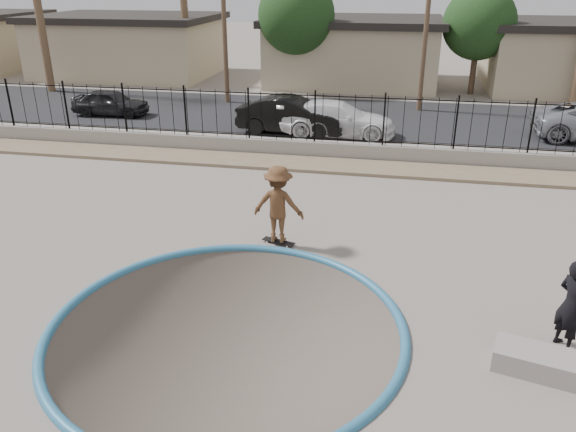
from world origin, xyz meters
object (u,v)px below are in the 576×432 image
(skateboard, at_px, (279,241))
(car_b, at_px, (292,115))
(concrete_ledge, at_px, (543,363))
(car_a, at_px, (111,102))
(car_c, at_px, (337,119))
(skater, at_px, (278,208))
(videographer, at_px, (572,305))

(skateboard, height_order, car_b, car_b)
(skateboard, relative_size, concrete_ledge, 0.56)
(concrete_ledge, distance_m, car_a, 23.05)
(car_b, height_order, car_c, car_b)
(skateboard, height_order, car_c, car_c)
(skateboard, xyz_separation_m, car_b, (-1.64, 10.60, 0.74))
(skateboard, bearing_deg, car_a, 148.54)
(car_a, bearing_deg, car_b, -101.76)
(car_a, bearing_deg, car_c, -100.09)
(car_a, xyz_separation_m, car_b, (9.20, -1.60, 0.15))
(concrete_ledge, distance_m, car_c, 15.57)
(car_a, distance_m, car_b, 9.34)
(skater, bearing_deg, car_a, -45.25)
(concrete_ledge, bearing_deg, skateboard, 143.51)
(skater, distance_m, videographer, 6.84)
(videographer, relative_size, car_c, 0.37)
(skateboard, relative_size, videographer, 0.50)
(concrete_ledge, bearing_deg, car_c, 109.59)
(concrete_ledge, relative_size, car_a, 0.44)
(car_b, bearing_deg, car_c, -84.42)
(videographer, height_order, concrete_ledge, videographer)
(car_c, bearing_deg, car_a, 81.29)
(concrete_ledge, relative_size, car_c, 0.33)
(videographer, distance_m, car_a, 22.86)
(skateboard, height_order, car_a, car_a)
(skater, distance_m, skateboard, 0.93)
(concrete_ledge, bearing_deg, videographer, 57.28)
(skateboard, height_order, videographer, videographer)
(car_b, bearing_deg, skateboard, -165.61)
(concrete_ledge, xyz_separation_m, car_b, (-7.13, 14.66, 0.60))
(videographer, relative_size, concrete_ledge, 1.11)
(skateboard, bearing_deg, car_b, 115.72)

